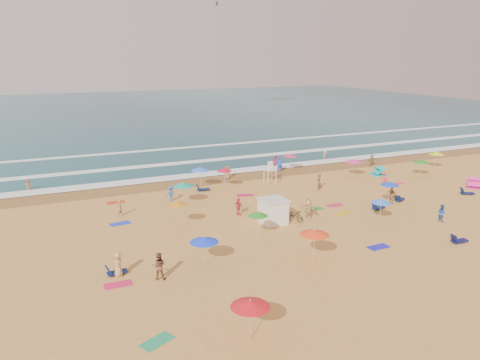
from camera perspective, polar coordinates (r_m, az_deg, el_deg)
name	(u,v)px	position (r m, az deg, el deg)	size (l,w,h in m)	color
ground	(279,209)	(43.78, 4.84, -3.56)	(220.00, 220.00, 0.00)	gold
ocean	(119,112)	(122.75, -14.54, 7.99)	(220.00, 140.00, 0.18)	#0C4756
wet_sand	(228,178)	(54.59, -1.48, 0.24)	(220.00, 220.00, 0.00)	olive
surf_foam	(203,162)	(62.57, -4.58, 2.20)	(200.00, 18.70, 0.05)	white
cabana	(273,212)	(39.97, 4.05, -3.86)	(2.00, 2.00, 2.00)	white
cabana_roof	(273,200)	(39.64, 4.07, -2.41)	(2.20, 2.20, 0.12)	silver
bicycle	(294,215)	(40.77, 6.60, -4.28)	(0.67, 1.91, 1.00)	black
lifeguard_stand	(270,174)	(52.30, 3.68, 0.74)	(1.20, 1.20, 2.10)	white
beach_umbrellas	(293,185)	(43.98, 6.53, -0.66)	(58.22, 32.02, 0.74)	#14A787
loungers	(343,211)	(43.74, 12.42, -3.65)	(64.72, 22.04, 0.34)	#0E1546
towels	(263,221)	(40.53, 2.79, -5.04)	(34.39, 25.41, 0.03)	#E41C55
popup_tents	(425,176)	(57.30, 21.58, 0.50)	(8.25, 10.93, 1.20)	#E63399
beachgoers	(280,188)	(47.69, 4.95, -1.04)	(41.68, 26.57, 2.08)	brown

